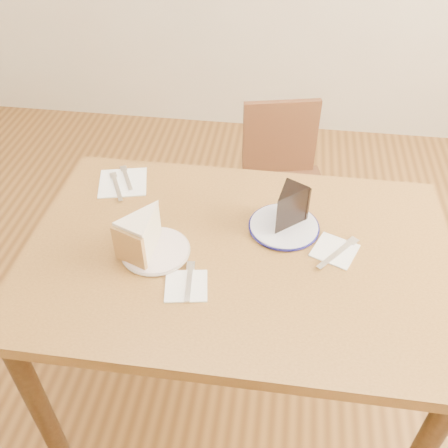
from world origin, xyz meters
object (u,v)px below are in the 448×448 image
carrot_cake (146,232)px  table (237,275)px  plate_navy (284,226)px  chair_far (282,186)px  chocolate_cake (286,210)px  plate_cream (156,251)px

carrot_cake → table: bearing=28.4°
plate_navy → chair_far: bearing=91.2°
table → chocolate_cake: (0.13, 0.12, 0.17)m
plate_navy → carrot_cake: (-0.38, -0.14, 0.06)m
plate_cream → table: bearing=9.2°
table → plate_navy: bearing=43.2°
chair_far → plate_navy: size_ratio=3.84×
chair_far → plate_cream: 0.92m
plate_cream → carrot_cake: bearing=161.4°
table → plate_cream: plate_cream is taller
table → plate_navy: (0.12, 0.12, 0.10)m
plate_cream → chocolate_cake: size_ratio=1.69×
plate_navy → carrot_cake: bearing=-159.0°
plate_cream → chocolate_cake: bearing=23.9°
carrot_cake → chocolate_cake: chocolate_cake is taller
plate_cream → carrot_cake: carrot_cake is taller
table → plate_navy: plate_navy is taller
table → plate_navy: size_ratio=5.99×
chocolate_cake → table: bearing=73.1°
chair_far → carrot_cake: size_ratio=5.61×
chair_far → chocolate_cake: bearing=77.9°
chair_far → carrot_cake: 0.95m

